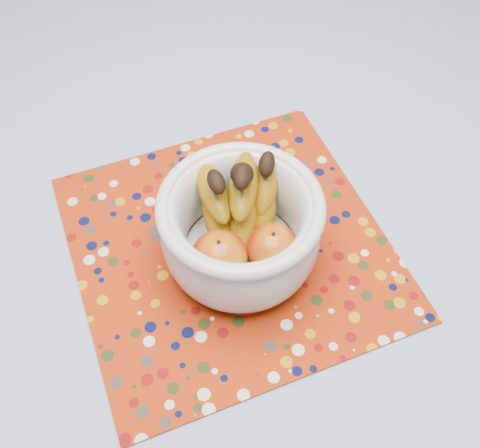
# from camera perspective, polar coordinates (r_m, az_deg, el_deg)

# --- Properties ---
(table) EXTENTS (1.20, 1.20, 0.75)m
(table) POSITION_cam_1_polar(r_m,az_deg,el_deg) (0.95, -0.96, 0.32)
(table) COLOR brown
(table) RESTS_ON ground
(tablecloth) EXTENTS (1.32, 1.32, 0.01)m
(tablecloth) POSITION_cam_1_polar(r_m,az_deg,el_deg) (0.89, -1.03, 3.42)
(tablecloth) COLOR slate
(tablecloth) RESTS_ON table
(placemat) EXTENTS (0.53, 0.53, 0.00)m
(placemat) POSITION_cam_1_polar(r_m,az_deg,el_deg) (0.82, -1.05, -2.18)
(placemat) COLOR #962408
(placemat) RESTS_ON tablecloth
(fruit_bowl) EXTENTS (0.22, 0.23, 0.17)m
(fruit_bowl) POSITION_cam_1_polar(r_m,az_deg,el_deg) (0.74, 0.12, 0.17)
(fruit_bowl) COLOR silver
(fruit_bowl) RESTS_ON placemat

